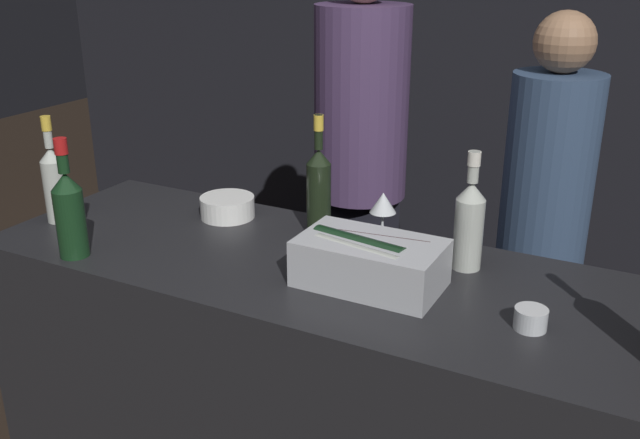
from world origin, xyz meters
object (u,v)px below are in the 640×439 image
Objects in this scene: bowl_white at (227,206)px; person_blond_tee at (544,212)px; red_wine_bottle_burgundy at (69,210)px; rose_wine_bottle at (54,180)px; wine_glass at (383,204)px; candle_votive at (531,319)px; person_in_hoodie at (360,155)px; champagne_bottle at (319,188)px; white_wine_bottle at (469,222)px; ice_bin_with_bottles at (369,260)px.

person_blond_tee is (0.87, 0.76, -0.12)m from bowl_white.
red_wine_bottle_burgundy is 0.21× the size of person_blond_tee.
bowl_white is at bearing 31.42° from rose_wine_bottle.
red_wine_bottle_burgundy is at bearing -35.57° from rose_wine_bottle.
wine_glass is 1.04m from rose_wine_bottle.
red_wine_bottle_burgundy reaches higher than candle_votive.
wine_glass is 0.83m from person_in_hoodie.
person_in_hoodie is 1.12× the size of person_blond_tee.
champagne_bottle is at bearing -160.17° from wine_glass.
person_blond_tee reaches higher than white_wine_bottle.
white_wine_bottle is 0.20× the size of person_blond_tee.
rose_wine_bottle is (-1.50, -0.00, 0.11)m from candle_votive.
bowl_white is at bearing 178.66° from white_wine_bottle.
person_blond_tee is at bearing 41.19° from bowl_white.
ice_bin_with_bottles is at bearing -21.50° from bowl_white.
rose_wine_bottle is 0.19× the size of person_in_hoodie.
candle_votive is at bearing -106.92° from person_in_hoodie.
white_wine_bottle is at bearing 23.47° from red_wine_bottle_burgundy.
person_in_hoodie is (0.11, 0.80, -0.01)m from bowl_white.
candle_votive is 0.22× the size of red_wine_bottle_burgundy.
ice_bin_with_bottles is at bearing 15.03° from red_wine_bottle_burgundy.
rose_wine_bottle reaches higher than wine_glass.
rose_wine_bottle is (-0.46, -0.28, 0.10)m from bowl_white.
white_wine_bottle is (0.81, -0.02, 0.10)m from bowl_white.
bowl_white is 1.17m from person_blond_tee.
person_in_hoodie reaches higher than white_wine_bottle.
candle_votive is 0.23× the size of rose_wine_bottle.
red_wine_bottle_burgundy is at bearing -171.64° from candle_votive.
champagne_bottle is at bearing 1.68° from bowl_white.
person_in_hoodie reaches higher than rose_wine_bottle.
person_in_hoodie is (-0.70, 0.82, -0.11)m from white_wine_bottle.
bowl_white is 0.51× the size of rose_wine_bottle.
person_blond_tee is (0.36, 0.69, -0.19)m from wine_glass.
red_wine_bottle_burgundy is at bearing -114.64° from bowl_white.
champagne_bottle is (-0.47, 0.03, 0.01)m from white_wine_bottle.
champagne_bottle reaches higher than candle_votive.
red_wine_bottle_burgundy is (-0.21, -0.46, 0.10)m from bowl_white.
red_wine_bottle_burgundy is 0.93× the size of champagne_bottle.
champagne_bottle is at bearing 40.90° from red_wine_bottle_burgundy.
ice_bin_with_bottles reaches higher than bowl_white.
person_blond_tee is (1.33, 1.05, -0.22)m from rose_wine_bottle.
wine_glass is 1.85× the size of candle_votive.
candle_votive is at bearing -4.94° from ice_bin_with_bottles.
ice_bin_with_bottles is 1.05m from person_blond_tee.
red_wine_bottle_burgundy reaches higher than ice_bin_with_bottles.
person_blond_tee reaches higher than red_wine_bottle_burgundy.
red_wine_bottle_burgundy is at bearing -164.97° from ice_bin_with_bottles.
candle_votive is 0.77m from champagne_bottle.
ice_bin_with_bottles is at bearing -121.98° from person_in_hoodie.
red_wine_bottle_burgundy is at bearing -143.55° from wine_glass.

